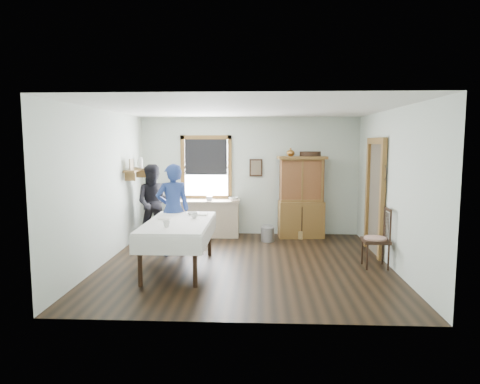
% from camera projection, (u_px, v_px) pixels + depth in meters
% --- Properties ---
extents(room, '(5.01, 5.01, 2.70)m').
position_uv_depth(room, '(246.00, 188.00, 7.41)').
color(room, black).
rests_on(room, ground).
extents(window, '(1.18, 0.07, 1.48)m').
position_uv_depth(window, '(206.00, 164.00, 9.87)').
color(window, white).
rests_on(window, room).
extents(doorway, '(0.09, 1.14, 2.22)m').
position_uv_depth(doorway, '(376.00, 193.00, 8.16)').
color(doorway, '#4F4739').
rests_on(doorway, room).
extents(wall_shelf, '(0.24, 1.00, 0.44)m').
position_uv_depth(wall_shelf, '(136.00, 169.00, 9.03)').
color(wall_shelf, brown).
rests_on(wall_shelf, room).
extents(framed_picture, '(0.30, 0.04, 0.40)m').
position_uv_depth(framed_picture, '(256.00, 168.00, 9.82)').
color(framed_picture, black).
rests_on(framed_picture, room).
extents(rug_beater, '(0.01, 0.27, 0.27)m').
position_uv_depth(rug_beater, '(385.00, 166.00, 7.55)').
color(rug_beater, black).
rests_on(rug_beater, room).
extents(work_counter, '(1.46, 0.59, 0.83)m').
position_uv_depth(work_counter, '(208.00, 218.00, 9.72)').
color(work_counter, tan).
rests_on(work_counter, room).
extents(china_hutch, '(1.11, 0.59, 1.82)m').
position_uv_depth(china_hutch, '(301.00, 197.00, 9.57)').
color(china_hutch, brown).
rests_on(china_hutch, room).
extents(dining_table, '(1.09, 2.06, 0.82)m').
position_uv_depth(dining_table, '(179.00, 245.00, 7.20)').
color(dining_table, white).
rests_on(dining_table, room).
extents(spindle_chair, '(0.49, 0.49, 1.04)m').
position_uv_depth(spindle_chair, '(376.00, 238.00, 7.28)').
color(spindle_chair, black).
rests_on(spindle_chair, room).
extents(pail, '(0.37, 0.37, 0.31)m').
position_uv_depth(pail, '(268.00, 234.00, 9.23)').
color(pail, '#9C9EA4').
rests_on(pail, room).
extents(wicker_basket, '(0.35, 0.29, 0.18)m').
position_uv_depth(wicker_basket, '(297.00, 234.00, 9.55)').
color(wicker_basket, '#A4884A').
rests_on(wicker_basket, room).
extents(woman_blue, '(0.69, 0.57, 1.61)m').
position_uv_depth(woman_blue, '(173.00, 213.00, 8.05)').
color(woman_blue, navy).
rests_on(woman_blue, room).
extents(figure_dark, '(0.83, 0.69, 1.54)m').
position_uv_depth(figure_dark, '(155.00, 206.00, 9.20)').
color(figure_dark, black).
rests_on(figure_dark, room).
extents(table_cup_a, '(0.15, 0.15, 0.09)m').
position_uv_depth(table_cup_a, '(194.00, 216.00, 7.42)').
color(table_cup_a, silver).
rests_on(table_cup_a, dining_table).
extents(table_cup_b, '(0.11, 0.11, 0.10)m').
position_uv_depth(table_cup_b, '(166.00, 224.00, 6.63)').
color(table_cup_b, silver).
rests_on(table_cup_b, dining_table).
extents(table_bowl, '(0.26, 0.26, 0.06)m').
position_uv_depth(table_bowl, '(192.00, 213.00, 7.77)').
color(table_bowl, silver).
rests_on(table_bowl, dining_table).
extents(counter_book, '(0.16, 0.22, 0.02)m').
position_uv_depth(counter_book, '(231.00, 200.00, 9.56)').
color(counter_book, brown).
rests_on(counter_book, work_counter).
extents(counter_bowl, '(0.25, 0.25, 0.07)m').
position_uv_depth(counter_bowl, '(233.00, 199.00, 9.68)').
color(counter_bowl, silver).
rests_on(counter_bowl, work_counter).
extents(shelf_bowl, '(0.22, 0.22, 0.05)m').
position_uv_depth(shelf_bowl, '(136.00, 168.00, 9.03)').
color(shelf_bowl, silver).
rests_on(shelf_bowl, wall_shelf).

